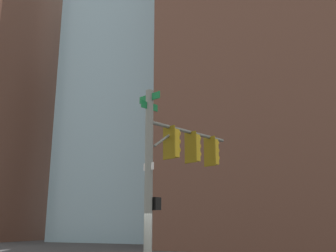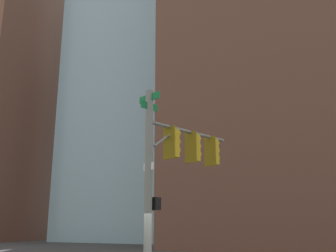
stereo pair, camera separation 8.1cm
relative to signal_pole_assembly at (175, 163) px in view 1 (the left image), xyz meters
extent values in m
cylinder|color=slate|center=(-1.16, 0.42, -0.94)|extent=(0.26, 0.26, 6.57)
cylinder|color=slate|center=(0.77, -0.28, 1.25)|extent=(3.91, 1.50, 0.12)
cylinder|color=slate|center=(-0.47, 0.17, 0.80)|extent=(1.01, 0.43, 0.75)
cube|color=#0F6B33|center=(-1.16, 0.42, 2.09)|extent=(0.36, 0.93, 0.24)
cube|color=#0F6B33|center=(-1.16, 0.42, 1.79)|extent=(0.71, 0.28, 0.24)
cube|color=white|center=(-1.16, 0.42, -0.25)|extent=(0.18, 0.43, 0.24)
cube|color=gold|center=(-0.09, 0.03, 0.69)|extent=(0.43, 0.43, 1.00)
cube|color=#775E0F|center=(-0.27, 0.10, 0.69)|extent=(0.22, 0.53, 1.16)
sphere|color=#470A07|center=(0.10, -0.04, 0.99)|extent=(0.20, 0.20, 0.20)
cylinder|color=gold|center=(0.17, -0.06, 1.08)|extent=(0.12, 0.23, 0.23)
sphere|color=#F29E0C|center=(0.10, -0.04, 0.69)|extent=(0.20, 0.20, 0.20)
cylinder|color=gold|center=(0.17, -0.06, 0.78)|extent=(0.12, 0.23, 0.23)
sphere|color=#0A3819|center=(0.10, -0.04, 0.39)|extent=(0.20, 0.20, 0.20)
cylinder|color=gold|center=(0.17, -0.06, 0.48)|extent=(0.12, 0.23, 0.23)
cube|color=gold|center=(0.99, -0.35, 0.69)|extent=(0.43, 0.43, 1.00)
cube|color=#775E0F|center=(0.81, -0.29, 0.69)|extent=(0.22, 0.53, 1.16)
sphere|color=red|center=(1.18, -0.42, 0.99)|extent=(0.20, 0.20, 0.20)
cylinder|color=gold|center=(1.24, -0.44, 1.08)|extent=(0.12, 0.23, 0.23)
sphere|color=#4C330A|center=(1.18, -0.42, 0.69)|extent=(0.20, 0.20, 0.20)
cylinder|color=gold|center=(1.24, -0.44, 0.78)|extent=(0.12, 0.23, 0.23)
sphere|color=#0A3819|center=(1.18, -0.42, 0.39)|extent=(0.20, 0.20, 0.20)
cylinder|color=gold|center=(1.24, -0.44, 0.48)|extent=(0.12, 0.23, 0.23)
cube|color=gold|center=(2.06, -0.74, 0.69)|extent=(0.43, 0.43, 1.00)
cube|color=#775E0F|center=(1.88, -0.67, 0.69)|extent=(0.22, 0.53, 1.16)
sphere|color=#470A07|center=(2.25, -0.81, 0.99)|extent=(0.20, 0.20, 0.20)
cylinder|color=gold|center=(2.31, -0.83, 1.08)|extent=(0.12, 0.23, 0.23)
sphere|color=#4C330A|center=(2.25, -0.81, 0.69)|extent=(0.20, 0.20, 0.20)
cylinder|color=gold|center=(2.31, -0.83, 0.78)|extent=(0.12, 0.23, 0.23)
sphere|color=green|center=(2.25, -0.81, 0.39)|extent=(0.20, 0.20, 0.20)
cylinder|color=gold|center=(2.31, -0.83, 0.48)|extent=(0.12, 0.23, 0.23)
cube|color=black|center=(-0.90, 0.32, -1.42)|extent=(0.36, 0.42, 0.40)
cube|color=#EA5914|center=(-0.77, 0.28, -1.42)|extent=(0.10, 0.24, 0.28)
cube|color=brown|center=(32.16, 1.43, 19.01)|extent=(27.17, 17.27, 46.48)
cube|color=#8CB2C6|center=(43.31, 15.91, 33.44)|extent=(31.11, 27.91, 75.33)
camera|label=1|loc=(-12.16, -5.19, -2.06)|focal=41.09mm
camera|label=2|loc=(-12.12, -5.26, -2.06)|focal=41.09mm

